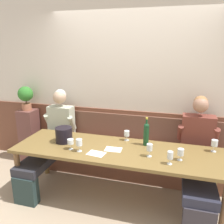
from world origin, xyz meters
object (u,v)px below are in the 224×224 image
(wine_glass_by_bottle, at_px, (215,143))
(wine_glass_right_end, at_px, (181,153))
(wine_glass_mid_left, at_px, (79,143))
(wine_glass_center_front, at_px, (127,134))
(wine_glass_mid_right, at_px, (71,142))
(dining_table, at_px, (116,154))
(potted_plant, at_px, (26,96))
(ice_bucket, at_px, (64,135))
(wall_bench, at_px, (127,158))
(wine_bottle_clear_water, at_px, (146,133))
(person_left_seat, at_px, (52,137))
(person_center_right_seat, at_px, (198,154))
(wine_glass_left_end, at_px, (150,148))
(wine_glass_center_rear, at_px, (170,155))

(wine_glass_by_bottle, xyz_separation_m, wine_glass_right_end, (-0.40, -0.35, -0.02))
(wine_glass_mid_left, bearing_deg, wine_glass_center_front, 45.63)
(wine_glass_by_bottle, relative_size, wine_glass_mid_right, 1.13)
(wine_glass_by_bottle, bearing_deg, dining_table, -167.57)
(potted_plant, bearing_deg, ice_bucket, -32.57)
(dining_table, height_order, potted_plant, potted_plant)
(dining_table, distance_m, wine_glass_center_front, 0.36)
(wine_glass_mid_left, relative_size, potted_plant, 0.39)
(wall_bench, bearing_deg, wine_bottle_clear_water, -51.27)
(person_left_seat, bearing_deg, person_center_right_seat, 0.03)
(wine_glass_mid_right, bearing_deg, wine_glass_by_bottle, 13.71)
(dining_table, xyz_separation_m, wine_glass_left_end, (0.42, -0.09, 0.18))
(wine_glass_mid_right, bearing_deg, wine_glass_center_rear, -2.55)
(person_left_seat, distance_m, person_center_right_seat, 2.10)
(wine_glass_right_end, distance_m, wine_glass_left_end, 0.35)
(person_center_right_seat, bearing_deg, wine_glass_right_end, -119.71)
(ice_bucket, bearing_deg, person_center_right_seat, 9.22)
(wine_bottle_clear_water, xyz_separation_m, wine_glass_right_end, (0.43, -0.31, -0.07))
(wall_bench, distance_m, wine_glass_center_front, 0.64)
(person_left_seat, bearing_deg, wine_glass_by_bottle, -1.37)
(wine_glass_center_front, bearing_deg, wine_glass_mid_left, -134.37)
(ice_bucket, distance_m, wine_glass_center_rear, 1.43)
(wine_glass_mid_right, distance_m, potted_plant, 1.52)
(wine_glass_right_end, relative_size, wine_glass_mid_right, 1.03)
(wine_glass_mid_left, bearing_deg, wine_glass_left_end, 6.41)
(ice_bucket, xyz_separation_m, wine_glass_right_end, (1.52, -0.12, -0.01))
(wine_glass_center_rear, bearing_deg, person_center_right_seat, 57.37)
(person_left_seat, bearing_deg, wine_glass_right_end, -12.09)
(person_center_right_seat, distance_m, wine_glass_by_bottle, 0.26)
(wine_glass_mid_left, height_order, wine_glass_left_end, wine_glass_mid_left)
(wall_bench, height_order, person_center_right_seat, person_center_right_seat)
(wine_glass_center_rear, bearing_deg, potted_plant, 159.66)
(wall_bench, height_order, person_left_seat, person_left_seat)
(dining_table, xyz_separation_m, person_center_right_seat, (1.00, 0.31, -0.01))
(person_left_seat, bearing_deg, wine_glass_center_front, -0.01)
(wine_glass_center_front, bearing_deg, wine_glass_center_rear, -41.37)
(ice_bucket, distance_m, wine_glass_by_bottle, 1.93)
(wine_glass_mid_left, distance_m, wine_glass_left_end, 0.85)
(wall_bench, bearing_deg, person_left_seat, -163.00)
(dining_table, bearing_deg, wine_glass_mid_left, -156.31)
(person_left_seat, bearing_deg, dining_table, -15.90)
(wine_glass_center_rear, height_order, potted_plant, potted_plant)
(wine_glass_left_end, bearing_deg, potted_plant, 160.50)
(wine_glass_left_end, bearing_deg, wine_glass_mid_right, -175.83)
(wine_glass_left_end, height_order, potted_plant, potted_plant)
(wine_glass_left_end, bearing_deg, wine_glass_center_front, 131.74)
(wall_bench, xyz_separation_m, ice_bucket, (-0.74, -0.62, 0.55))
(wine_glass_right_end, xyz_separation_m, wine_glass_mid_right, (-1.33, -0.07, 0.00))
(wall_bench, bearing_deg, wine_glass_mid_left, -116.98)
(wine_glass_center_front, distance_m, wine_glass_by_bottle, 1.11)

